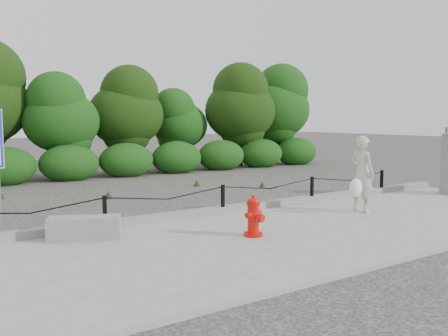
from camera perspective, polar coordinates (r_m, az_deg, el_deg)
ground at (r=9.85m, az=-0.14°, el=-5.95°), size 90.00×90.00×0.00m
sidewalk at (r=8.28m, az=7.51°, el=-8.03°), size 14.00×4.00×0.08m
curb at (r=9.86m, az=-0.30°, el=-5.05°), size 14.00×0.22×0.14m
chain_barrier at (r=9.76m, az=-0.14°, el=-3.33°), size 10.06×0.06×0.60m
treeline at (r=17.92m, az=-15.05°, el=7.16°), size 20.54×3.64×4.53m
fire_hydrant at (r=7.95m, az=3.59°, el=-5.87°), size 0.40×0.40×0.68m
pedestrian at (r=10.32m, az=16.22°, el=-0.78°), size 0.69×0.59×1.60m
concrete_block at (r=8.09m, az=-16.44°, el=-6.93°), size 1.21×0.83×0.37m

